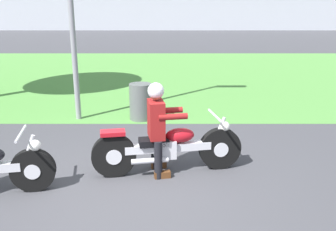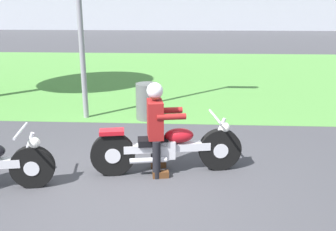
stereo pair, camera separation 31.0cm
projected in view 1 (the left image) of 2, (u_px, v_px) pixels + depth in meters
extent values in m
plane|color=#424247|center=(131.00, 195.00, 5.03)|extent=(120.00, 120.00, 0.00)
cube|color=#549342|center=(154.00, 74.00, 13.75)|extent=(60.00, 12.00, 0.01)
cylinder|color=black|center=(220.00, 148.00, 5.76)|extent=(0.67, 0.23, 0.66)
cylinder|color=silver|center=(220.00, 148.00, 5.76)|extent=(0.25, 0.18, 0.23)
cylinder|color=black|center=(114.00, 156.00, 5.48)|extent=(0.67, 0.23, 0.66)
cylinder|color=silver|center=(114.00, 156.00, 5.48)|extent=(0.25, 0.18, 0.23)
cube|color=silver|center=(168.00, 147.00, 5.60)|extent=(1.32, 0.37, 0.12)
cube|color=silver|center=(165.00, 149.00, 5.60)|extent=(0.36, 0.29, 0.28)
ellipsoid|color=#B2141E|center=(180.00, 135.00, 5.58)|extent=(0.48, 0.31, 0.22)
cube|color=black|center=(154.00, 142.00, 5.53)|extent=(0.48, 0.31, 0.10)
cube|color=#B2141E|center=(113.00, 133.00, 5.38)|extent=(0.39, 0.26, 0.06)
cylinder|color=silver|center=(217.00, 134.00, 5.68)|extent=(0.26, 0.09, 0.53)
cylinder|color=silver|center=(215.00, 116.00, 5.59)|extent=(0.15, 0.66, 0.04)
sphere|color=white|center=(224.00, 126.00, 5.67)|extent=(0.16, 0.16, 0.16)
cylinder|color=silver|center=(150.00, 161.00, 5.46)|extent=(0.56, 0.18, 0.08)
cylinder|color=black|center=(155.00, 151.00, 5.77)|extent=(0.12, 0.12, 0.58)
cube|color=#593319|center=(159.00, 165.00, 5.85)|extent=(0.25, 0.14, 0.10)
cylinder|color=black|center=(158.00, 160.00, 5.43)|extent=(0.12, 0.12, 0.58)
cube|color=#593319|center=(162.00, 174.00, 5.51)|extent=(0.25, 0.14, 0.10)
cube|color=maroon|center=(156.00, 119.00, 5.44)|extent=(0.28, 0.41, 0.56)
cylinder|color=maroon|center=(169.00, 110.00, 5.61)|extent=(0.43, 0.16, 0.09)
cylinder|color=maroon|center=(173.00, 117.00, 5.29)|extent=(0.43, 0.16, 0.09)
sphere|color=#996B4C|center=(156.00, 93.00, 5.32)|extent=(0.20, 0.20, 0.20)
sphere|color=silver|center=(156.00, 91.00, 5.32)|extent=(0.24, 0.24, 0.24)
cylinder|color=black|center=(33.00, 170.00, 5.06)|extent=(0.62, 0.22, 0.61)
cylinder|color=silver|center=(33.00, 170.00, 5.06)|extent=(0.23, 0.18, 0.21)
cylinder|color=silver|center=(27.00, 154.00, 4.98)|extent=(0.26, 0.09, 0.53)
cylinder|color=silver|center=(21.00, 133.00, 4.89)|extent=(0.15, 0.66, 0.04)
sphere|color=white|center=(35.00, 145.00, 4.97)|extent=(0.16, 0.16, 0.16)
cylinder|color=#595E5B|center=(140.00, 102.00, 8.22)|extent=(0.50, 0.50, 0.81)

